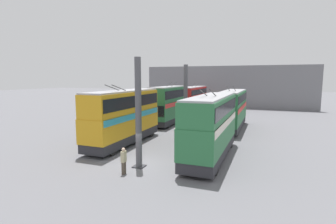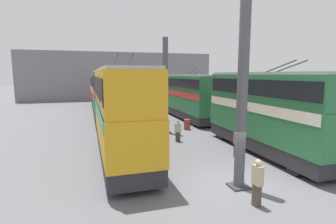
{
  "view_description": "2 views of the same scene",
  "coord_description": "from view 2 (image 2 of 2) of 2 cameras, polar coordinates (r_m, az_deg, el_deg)",
  "views": [
    {
      "loc": [
        -16.87,
        -8.51,
        6.41
      ],
      "look_at": [
        7.81,
        0.95,
        2.96
      ],
      "focal_mm": 28.0,
      "sensor_mm": 36.0,
      "label": 1
    },
    {
      "loc": [
        -10.01,
        6.15,
        4.91
      ],
      "look_at": [
        13.23,
        -0.99,
        1.37
      ],
      "focal_mm": 28.0,
      "sensor_mm": 36.0,
      "label": 2
    }
  ],
  "objects": [
    {
      "name": "ground_plane",
      "position": [
        12.74,
        13.8,
        -14.64
      ],
      "size": [
        240.0,
        240.0,
        0.0
      ],
      "primitive_type": "plane",
      "color": "slate"
    },
    {
      "name": "bus_right_far",
      "position": [
        39.85,
        -14.57,
        4.9
      ],
      "size": [
        11.49,
        2.54,
        5.42
      ],
      "color": "black",
      "rests_on": "ground_plane"
    },
    {
      "name": "oil_drum",
      "position": [
        23.34,
        4.19,
        -2.73
      ],
      "size": [
        0.59,
        0.59,
        0.92
      ],
      "color": "#933828",
      "rests_on": "ground_plane"
    },
    {
      "name": "person_aisle_foreground",
      "position": [
        10.54,
        18.87,
        -14.11
      ],
      "size": [
        0.44,
        0.27,
        1.82
      ],
      "rotation": [
        0.0,
        0.0,
        1.64
      ],
      "color": "#473D33",
      "rests_on": "ground_plane"
    },
    {
      "name": "support_column_near",
      "position": [
        11.36,
        15.81,
        2.35
      ],
      "size": [
        0.81,
        0.81,
        7.84
      ],
      "color": "#4C4C51",
      "rests_on": "ground_plane"
    },
    {
      "name": "support_column_far",
      "position": [
        21.69,
        -0.58,
        5.34
      ],
      "size": [
        0.81,
        0.81,
        7.84
      ],
      "color": "#4C4C51",
      "rests_on": "ground_plane"
    },
    {
      "name": "bus_right_near",
      "position": [
        15.18,
        -10.28,
        0.81
      ],
      "size": [
        10.7,
        2.54,
        5.84
      ],
      "color": "black",
      "rests_on": "ground_plane"
    },
    {
      "name": "bus_right_mid",
      "position": [
        27.26,
        -13.36,
        3.96
      ],
      "size": [
        9.36,
        2.54,
        5.85
      ],
      "color": "black",
      "rests_on": "ground_plane"
    },
    {
      "name": "person_aisle_midway",
      "position": [
        19.11,
        2.18,
        -4.07
      ],
      "size": [
        0.37,
        0.48,
        1.57
      ],
      "rotation": [
        0.0,
        0.0,
        0.35
      ],
      "color": "#473D33",
      "rests_on": "ground_plane"
    },
    {
      "name": "depot_back_wall",
      "position": [
        50.46,
        -10.16,
        7.66
      ],
      "size": [
        0.5,
        36.0,
        8.95
      ],
      "color": "slate",
      "rests_on": "ground_plane"
    },
    {
      "name": "bus_left_near",
      "position": [
        17.24,
        20.8,
        0.93
      ],
      "size": [
        10.45,
        2.54,
        5.64
      ],
      "color": "black",
      "rests_on": "ground_plane"
    },
    {
      "name": "person_by_left_row",
      "position": [
        16.03,
        14.72,
        -6.5
      ],
      "size": [
        0.43,
        0.25,
        1.7
      ],
      "rotation": [
        0.0,
        0.0,
        1.54
      ],
      "color": "#2D2D33",
      "rests_on": "ground_plane"
    },
    {
      "name": "bus_left_far",
      "position": [
        28.5,
        4.7,
        3.91
      ],
      "size": [
        11.02,
        2.54,
        5.45
      ],
      "color": "black",
      "rests_on": "ground_plane"
    }
  ]
}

